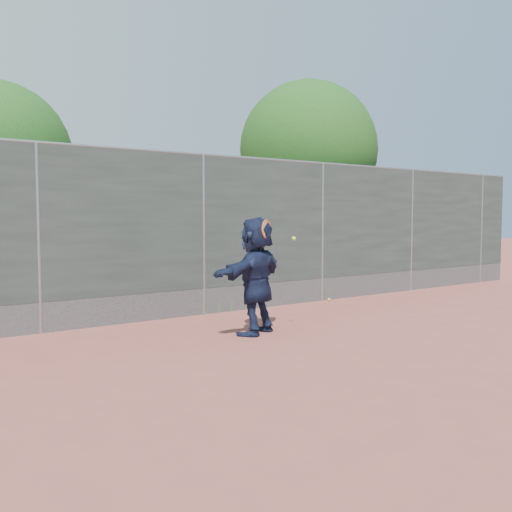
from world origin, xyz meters
TOP-DOWN VIEW (x-y plane):
  - ground at (0.00, 0.00)m, footprint 80.00×80.00m
  - player at (-0.24, 1.49)m, footprint 1.79×1.19m
  - ball_ground at (3.08, 3.35)m, footprint 0.07×0.07m
  - fence at (-0.00, 3.50)m, footprint 20.00×0.06m
  - swing_action at (-0.15, 1.28)m, footprint 0.65×0.21m
  - tree_right at (4.68, 5.75)m, footprint 3.78×3.60m
  - tree_left at (-2.85, 6.55)m, footprint 3.15×3.00m
  - weed_clump at (0.29, 3.38)m, footprint 0.68×0.07m

SIDE VIEW (x-z plane):
  - ground at x=0.00m, z-range 0.00..0.00m
  - ball_ground at x=3.08m, z-range 0.00..0.07m
  - weed_clump at x=0.29m, z-range -0.02..0.28m
  - player at x=-0.24m, z-range 0.00..1.85m
  - fence at x=0.00m, z-range 0.07..3.09m
  - swing_action at x=-0.15m, z-range 1.37..1.88m
  - tree_left at x=-2.85m, z-range 0.68..5.20m
  - tree_right at x=4.68m, z-range 0.80..6.19m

